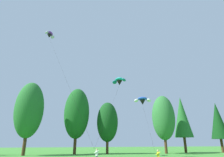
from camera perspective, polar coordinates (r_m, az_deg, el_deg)
treeline_tree_c at (r=44.71m, az=-23.43°, el=-8.48°), size 5.86×5.86×15.04m
treeline_tree_d at (r=46.74m, az=-10.46°, el=-10.11°), size 5.85×5.85×14.98m
treeline_tree_e at (r=46.99m, az=-1.37°, el=-12.79°), size 5.00×5.00×11.85m
treeline_tree_f at (r=50.29m, az=15.07°, el=-11.14°), size 5.55×5.55×13.88m
treeline_tree_g at (r=55.95m, az=20.12°, el=-10.67°), size 4.79×4.79×14.48m
treeline_tree_h at (r=60.57m, az=28.98°, el=-10.88°), size 4.47×4.47×13.06m
kite_flyer_near at (r=25.91m, az=-4.59°, el=-21.66°), size 0.75×0.76×1.69m
kite_flyer_mid at (r=22.98m, az=13.63°, el=-21.63°), size 0.75×0.76×1.69m
parafoil_kite_high_purple at (r=43.62m, az=-18.08°, el=12.29°), size 8.95×13.56×23.26m
parafoil_kite_mid_blue_white at (r=43.39m, az=9.08°, el=-6.51°), size 9.47×19.25×10.61m
parafoil_kite_far_teal at (r=35.58m, az=2.15°, el=-0.78°), size 6.89×8.14×12.39m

